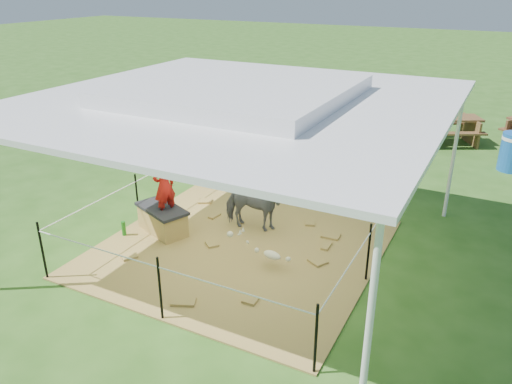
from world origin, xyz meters
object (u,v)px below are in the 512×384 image
at_px(foal, 272,254).
at_px(picnic_table_near, 445,130).
at_px(distant_person, 423,126).
at_px(straw_bale, 163,221).
at_px(green_bottle, 124,228).
at_px(pony, 253,206).
at_px(woman, 164,181).

relative_size(foal, picnic_table_near, 0.49).
relative_size(picnic_table_near, distant_person, 1.60).
distance_m(straw_bale, picnic_table_near, 9.08).
relative_size(straw_bale, foal, 1.11).
relative_size(green_bottle, pony, 0.24).
height_order(straw_bale, pony, pony).
distance_m(straw_bale, foal, 2.35).
relative_size(pony, distant_person, 1.01).
bearing_deg(distant_person, green_bottle, 85.74).
bearing_deg(straw_bale, green_bottle, -140.71).
distance_m(woman, pony, 1.68).
relative_size(woman, green_bottle, 4.32).
bearing_deg(distant_person, pony, 96.06).
distance_m(straw_bale, distant_person, 8.31).
relative_size(straw_bale, green_bottle, 3.60).
distance_m(green_bottle, foal, 2.91).
xyz_separation_m(straw_bale, foal, (2.34, -0.20, 0.03)).
bearing_deg(green_bottle, distant_person, 64.61).
bearing_deg(foal, straw_bale, -172.91).
distance_m(picnic_table_near, distant_person, 0.84).
xyz_separation_m(straw_bale, green_bottle, (-0.55, -0.45, -0.08)).
distance_m(straw_bale, pony, 1.70).
xyz_separation_m(straw_bale, pony, (1.45, 0.83, 0.27)).
xyz_separation_m(straw_bale, distant_person, (3.28, 7.63, 0.32)).
distance_m(green_bottle, picnic_table_near, 9.73).
relative_size(woman, distant_person, 1.04).
height_order(pony, distant_person, distant_person).
distance_m(foal, picnic_table_near, 8.56).
height_order(woman, distant_person, woman).
distance_m(woman, foal, 2.39).
height_order(straw_bale, green_bottle, straw_bale).
bearing_deg(foal, pony, 142.70).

